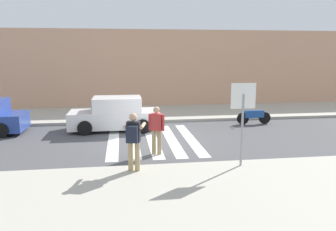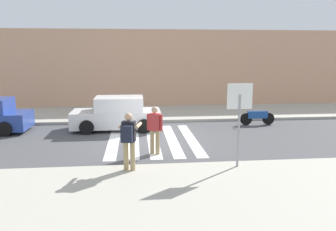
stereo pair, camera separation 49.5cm
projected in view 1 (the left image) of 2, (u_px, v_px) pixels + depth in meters
The scene contains 14 objects.
ground_plane at pixel (153, 141), 13.40m from camera, with size 120.00×120.00×0.00m, color #4C4C4F.
sidewalk_near at pixel (179, 211), 7.36m from camera, with size 60.00×6.00×0.14m, color #B2AD9E.
sidewalk_far at pixel (143, 113), 19.22m from camera, with size 60.00×4.80×0.14m, color #B2AD9E.
building_facade_far at pixel (139, 68), 23.04m from camera, with size 56.00×4.00×5.05m, color tan.
crosswalk_stripe_0 at pixel (113, 141), 13.38m from camera, with size 0.44×5.20×0.01m, color silver.
crosswalk_stripe_1 at pixel (133, 141), 13.49m from camera, with size 0.44×5.20×0.01m, color silver.
crosswalk_stripe_2 at pixel (152, 140), 13.59m from camera, with size 0.44×5.20×0.01m, color silver.
crosswalk_stripe_3 at pixel (171, 139), 13.70m from camera, with size 0.44×5.20×0.01m, color silver.
crosswalk_stripe_4 at pixel (190, 139), 13.81m from camera, with size 0.44×5.20×0.01m, color silver.
stop_sign at pixel (243, 106), 9.79m from camera, with size 0.76×0.08×2.54m.
photographer_with_backpack at pixel (133, 137), 9.46m from camera, with size 0.69×0.92×1.72m.
pedestrian_crossing at pixel (156, 128), 11.52m from camera, with size 0.55×0.36×1.72m.
parked_car_white at pixel (115, 115), 15.29m from camera, with size 4.10×1.92×1.55m.
motorcycle at pixel (254, 116), 16.59m from camera, with size 1.76×0.60×0.87m.
Camera 1 is at (-1.19, -12.92, 3.56)m, focal length 35.00 mm.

